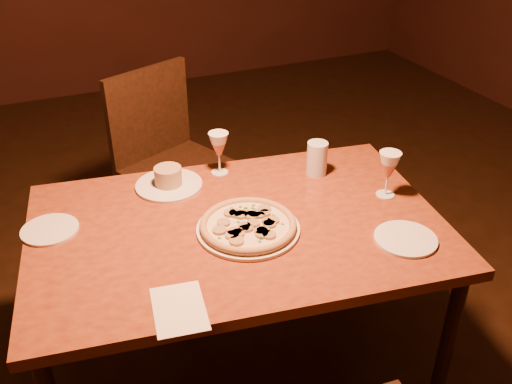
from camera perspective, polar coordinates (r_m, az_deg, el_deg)
name	(u,v)px	position (r m, az deg, el deg)	size (l,w,h in m)	color
dining_table	(238,239)	(1.93, -1.85, -4.77)	(1.47, 1.06, 0.73)	brown
chair_far	(171,159)	(2.74, -8.54, 3.31)	(0.60, 0.60, 0.94)	black
pizza_plate	(248,226)	(1.85, -0.79, -3.39)	(0.34, 0.34, 0.04)	silver
ramekin_saucer	(169,181)	(2.11, -8.74, 1.14)	(0.24, 0.24, 0.08)	silver
wine_glass_far	(219,153)	(2.16, -3.72, 3.89)	(0.08, 0.08, 0.17)	#BC674E
wine_glass_right	(388,174)	(2.06, 13.05, 1.74)	(0.08, 0.08, 0.17)	#BC674E
water_tumbler	(317,158)	(2.17, 6.12, 3.36)	(0.08, 0.08, 0.13)	silver
side_plate_left	(50,230)	(1.98, -19.92, -3.57)	(0.18, 0.18, 0.01)	silver
side_plate_near	(406,239)	(1.88, 14.73, -4.56)	(0.20, 0.20, 0.01)	silver
menu_card	(179,309)	(1.59, -7.70, -11.48)	(0.14, 0.20, 0.00)	silver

